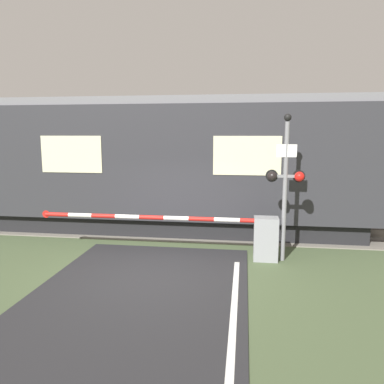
% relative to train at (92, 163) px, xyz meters
% --- Properties ---
extents(ground_plane, '(80.00, 80.00, 0.00)m').
position_rel_train_xyz_m(ground_plane, '(3.08, -4.15, -2.17)').
color(ground_plane, '#475638').
extents(track_bed, '(36.00, 3.20, 0.13)m').
position_rel_train_xyz_m(track_bed, '(3.08, 0.00, -2.15)').
color(track_bed, slate).
rests_on(track_bed, ground_plane).
extents(train, '(18.82, 3.07, 4.25)m').
position_rel_train_xyz_m(train, '(0.00, 0.00, 0.00)').
color(train, black).
rests_on(train, ground_plane).
extents(crossing_barrier, '(6.28, 0.44, 1.11)m').
position_rel_train_xyz_m(crossing_barrier, '(5.10, -2.81, -1.52)').
color(crossing_barrier, gray).
rests_on(crossing_barrier, ground_plane).
extents(signal_post, '(0.95, 0.26, 3.64)m').
position_rel_train_xyz_m(signal_post, '(6.11, -2.77, -0.10)').
color(signal_post, gray).
rests_on(signal_post, ground_plane).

